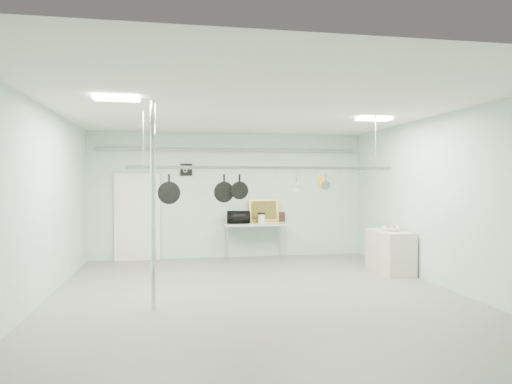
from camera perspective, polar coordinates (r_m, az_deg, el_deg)
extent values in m
plane|color=gray|center=(8.03, 0.08, -12.78)|extent=(8.00, 8.00, 0.00)
cube|color=silver|center=(7.88, 0.08, 10.33)|extent=(7.00, 8.00, 0.02)
cube|color=silver|center=(11.74, -3.34, -0.39)|extent=(7.00, 0.02, 3.20)
cube|color=silver|center=(9.08, 22.32, -1.02)|extent=(0.02, 8.00, 3.20)
cube|color=silver|center=(11.68, -14.61, -3.15)|extent=(1.10, 0.10, 2.20)
cube|color=black|center=(11.64, -8.73, 2.78)|extent=(0.30, 0.04, 0.30)
cylinder|color=gray|center=(11.67, -3.30, 5.24)|extent=(6.60, 0.07, 0.07)
cylinder|color=silver|center=(7.08, -12.73, -1.60)|extent=(0.08, 0.08, 3.20)
cube|color=#ACCBB4|center=(11.48, -0.13, -4.03)|extent=(1.60, 0.70, 0.05)
cylinder|color=#B7B7BC|center=(11.16, -3.55, -6.52)|extent=(0.04, 0.04, 0.86)
cylinder|color=#B7B7BC|center=(11.71, -3.86, -6.15)|extent=(0.04, 0.04, 0.86)
cylinder|color=#B7B7BC|center=(11.41, 3.70, -6.34)|extent=(0.04, 0.04, 0.86)
cylinder|color=#B7B7BC|center=(11.95, 3.06, -5.99)|extent=(0.04, 0.04, 0.86)
cube|color=beige|center=(10.24, 16.40, -7.18)|extent=(0.60, 1.20, 0.90)
cube|color=#B7B7BC|center=(8.12, 1.10, 3.05)|extent=(4.80, 0.06, 0.06)
cylinder|color=#B7B7BC|center=(8.01, -13.90, 6.61)|extent=(0.02, 0.02, 0.94)
cylinder|color=#B7B7BC|center=(8.80, 14.73, 6.13)|extent=(0.02, 0.02, 0.94)
cube|color=white|center=(7.02, -17.03, 11.13)|extent=(0.65, 0.30, 0.05)
cube|color=white|center=(9.16, 14.52, 8.84)|extent=(0.65, 0.30, 0.05)
imported|color=black|center=(11.43, -2.20, -3.17)|extent=(0.55, 0.38, 0.30)
cylinder|color=silver|center=(11.48, 0.68, -3.36)|extent=(0.21, 0.21, 0.22)
cube|color=gold|center=(11.81, 0.98, -2.35)|extent=(0.79, 0.17, 0.58)
cube|color=black|center=(11.90, 2.93, -3.12)|extent=(0.30, 0.09, 0.25)
imported|color=white|center=(10.13, 16.48, -4.43)|extent=(0.47, 0.47, 0.09)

